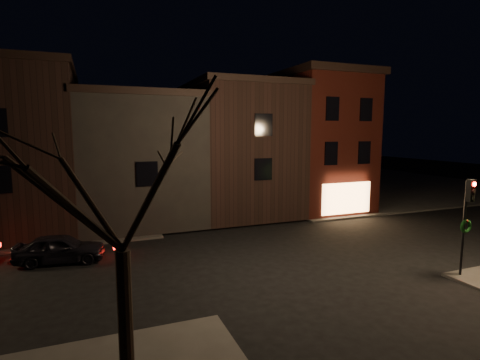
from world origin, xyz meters
The scene contains 9 objects.
ground centered at (0.00, 0.00, 0.00)m, with size 120.00×120.00×0.00m, color black.
sidewalk_far_right centered at (20.00, 20.00, 0.06)m, with size 30.00×30.00×0.12m, color #2D2B28.
corner_building centered at (8.00, 9.47, 5.40)m, with size 6.50×8.50×10.50m.
row_building_a centered at (1.50, 10.50, 4.83)m, with size 7.30×10.30×9.40m.
row_building_b centered at (-5.75, 10.50, 4.33)m, with size 7.80×10.30×8.40m.
row_building_c centered at (-13.00, 10.50, 5.08)m, with size 7.30×10.30×9.90m.
traffic_signal centered at (5.60, -5.51, 2.81)m, with size 0.58×0.38×4.05m.
bare_tree_left centered at (-8.00, -7.00, 5.43)m, with size 5.60×5.60×7.50m.
parked_car_a centered at (-10.18, 2.76, 0.67)m, with size 1.59×3.95×1.35m, color black.
Camera 1 is at (-8.55, -16.05, 6.07)m, focal length 28.00 mm.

